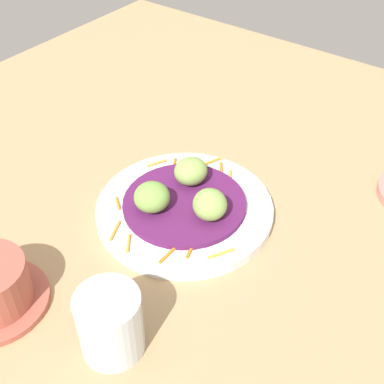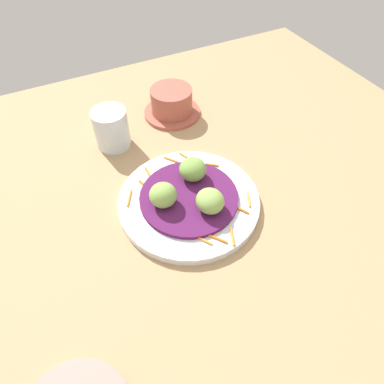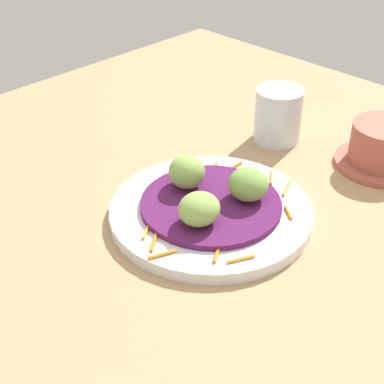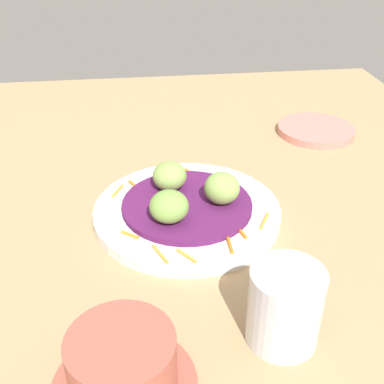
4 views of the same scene
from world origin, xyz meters
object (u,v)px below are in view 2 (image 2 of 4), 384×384
(guac_scoop_left, at_px, (193,169))
(terracotta_bowl, at_px, (172,103))
(guac_scoop_right, at_px, (210,201))
(water_glass, at_px, (111,129))
(guac_scoop_center, at_px, (163,195))
(main_plate, at_px, (189,201))

(guac_scoop_left, distance_m, terracotta_bowl, 0.23)
(guac_scoop_right, height_order, water_glass, water_glass)
(guac_scoop_left, bearing_deg, water_glass, -62.64)
(guac_scoop_center, distance_m, terracotta_bowl, 0.28)
(guac_scoop_left, height_order, guac_scoop_right, guac_scoop_left)
(main_plate, relative_size, guac_scoop_left, 5.07)
(guac_scoop_left, bearing_deg, main_plate, 54.61)
(main_plate, relative_size, guac_scoop_right, 4.97)
(guac_scoop_left, distance_m, guac_scoop_right, 0.08)
(terracotta_bowl, xyz_separation_m, water_glass, (0.15, 0.04, 0.01))
(guac_scoop_center, height_order, terracotta_bowl, guac_scoop_center)
(main_plate, height_order, water_glass, water_glass)
(main_plate, xyz_separation_m, guac_scoop_right, (-0.02, 0.04, 0.03))
(guac_scoop_left, bearing_deg, guac_scoop_right, 84.61)
(main_plate, bearing_deg, guac_scoop_left, -125.39)
(water_glass, bearing_deg, guac_scoop_center, 95.65)
(guac_scoop_left, height_order, guac_scoop_center, guac_scoop_center)
(guac_scoop_center, bearing_deg, guac_scoop_left, -155.39)
(guac_scoop_right, distance_m, water_glass, 0.27)
(main_plate, bearing_deg, guac_scoop_center, -5.39)
(water_glass, bearing_deg, terracotta_bowl, -164.71)
(terracotta_bowl, bearing_deg, guac_scoop_center, 62.79)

